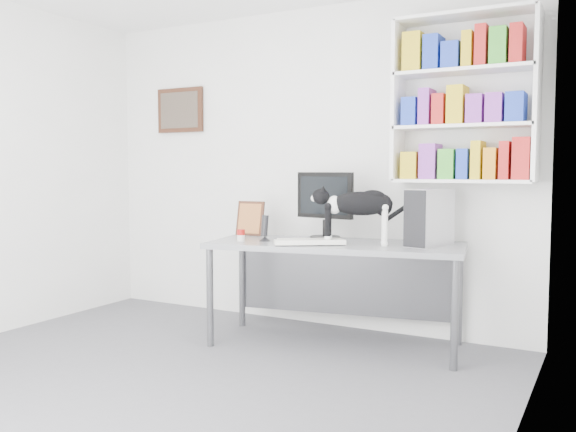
{
  "coord_description": "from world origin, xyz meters",
  "views": [
    {
      "loc": [
        2.4,
        -2.72,
        1.33
      ],
      "look_at": [
        0.11,
        1.53,
        0.96
      ],
      "focal_mm": 38.0,
      "sensor_mm": 36.0,
      "label": 1
    }
  ],
  "objects_px": {
    "speaker": "(265,228)",
    "cat": "(359,217)",
    "bookshelf": "(464,99)",
    "soup_can": "(241,235)",
    "desk": "(335,294)",
    "monitor": "(325,205)",
    "keyboard": "(309,242)",
    "pc_tower": "(430,217)",
    "leaning_print": "(250,218)"
  },
  "relations": [
    {
      "from": "speaker",
      "to": "cat",
      "type": "xyz_separation_m",
      "value": [
        0.72,
        0.11,
        0.1
      ]
    },
    {
      "from": "bookshelf",
      "to": "soup_can",
      "type": "xyz_separation_m",
      "value": [
        -1.52,
        -0.65,
        -1.02
      ]
    },
    {
      "from": "desk",
      "to": "monitor",
      "type": "height_order",
      "value": "monitor"
    },
    {
      "from": "soup_can",
      "to": "keyboard",
      "type": "bearing_deg",
      "value": 5.4
    },
    {
      "from": "bookshelf",
      "to": "pc_tower",
      "type": "xyz_separation_m",
      "value": [
        -0.17,
        -0.24,
        -0.86
      ]
    },
    {
      "from": "bookshelf",
      "to": "speaker",
      "type": "bearing_deg",
      "value": -157.31
    },
    {
      "from": "bookshelf",
      "to": "monitor",
      "type": "xyz_separation_m",
      "value": [
        -1.01,
        -0.22,
        -0.79
      ]
    },
    {
      "from": "keyboard",
      "to": "cat",
      "type": "xyz_separation_m",
      "value": [
        0.33,
        0.14,
        0.18
      ]
    },
    {
      "from": "speaker",
      "to": "soup_can",
      "type": "xyz_separation_m",
      "value": [
        -0.16,
        -0.08,
        -0.06
      ]
    },
    {
      "from": "bookshelf",
      "to": "leaning_print",
      "type": "xyz_separation_m",
      "value": [
        -1.66,
        -0.29,
        -0.92
      ]
    },
    {
      "from": "bookshelf",
      "to": "pc_tower",
      "type": "bearing_deg",
      "value": -125.86
    },
    {
      "from": "bookshelf",
      "to": "monitor",
      "type": "relative_size",
      "value": 2.31
    },
    {
      "from": "bookshelf",
      "to": "desk",
      "type": "xyz_separation_m",
      "value": [
        -0.84,
        -0.4,
        -1.46
      ]
    },
    {
      "from": "monitor",
      "to": "bookshelf",
      "type": "bearing_deg",
      "value": 21.07
    },
    {
      "from": "monitor",
      "to": "speaker",
      "type": "distance_m",
      "value": 0.52
    },
    {
      "from": "bookshelf",
      "to": "cat",
      "type": "height_order",
      "value": "bookshelf"
    },
    {
      "from": "speaker",
      "to": "pc_tower",
      "type": "bearing_deg",
      "value": 16.79
    },
    {
      "from": "monitor",
      "to": "pc_tower",
      "type": "xyz_separation_m",
      "value": [
        0.84,
        -0.02,
        -0.06
      ]
    },
    {
      "from": "bookshelf",
      "to": "speaker",
      "type": "xyz_separation_m",
      "value": [
        -1.36,
        -0.57,
        -0.96
      ]
    },
    {
      "from": "monitor",
      "to": "cat",
      "type": "height_order",
      "value": "monitor"
    },
    {
      "from": "speaker",
      "to": "leaning_print",
      "type": "relative_size",
      "value": 0.7
    },
    {
      "from": "monitor",
      "to": "speaker",
      "type": "height_order",
      "value": "monitor"
    },
    {
      "from": "speaker",
      "to": "cat",
      "type": "height_order",
      "value": "cat"
    },
    {
      "from": "desk",
      "to": "speaker",
      "type": "distance_m",
      "value": 0.74
    },
    {
      "from": "bookshelf",
      "to": "leaning_print",
      "type": "relative_size",
      "value": 4.19
    },
    {
      "from": "cat",
      "to": "monitor",
      "type": "bearing_deg",
      "value": 126.31
    },
    {
      "from": "desk",
      "to": "soup_can",
      "type": "bearing_deg",
      "value": -170.16
    },
    {
      "from": "keyboard",
      "to": "speaker",
      "type": "relative_size",
      "value": 2.46
    },
    {
      "from": "cat",
      "to": "soup_can",
      "type": "bearing_deg",
      "value": 171.03
    },
    {
      "from": "monitor",
      "to": "pc_tower",
      "type": "relative_size",
      "value": 1.31
    },
    {
      "from": "pc_tower",
      "to": "leaning_print",
      "type": "bearing_deg",
      "value": -163.64
    },
    {
      "from": "pc_tower",
      "to": "soup_can",
      "type": "height_order",
      "value": "pc_tower"
    },
    {
      "from": "desk",
      "to": "soup_can",
      "type": "distance_m",
      "value": 0.85
    },
    {
      "from": "desk",
      "to": "pc_tower",
      "type": "height_order",
      "value": "pc_tower"
    },
    {
      "from": "desk",
      "to": "leaning_print",
      "type": "xyz_separation_m",
      "value": [
        -0.82,
        0.11,
        0.54
      ]
    },
    {
      "from": "cat",
      "to": "desk",
      "type": "bearing_deg",
      "value": 144.47
    },
    {
      "from": "desk",
      "to": "keyboard",
      "type": "distance_m",
      "value": 0.47
    },
    {
      "from": "monitor",
      "to": "soup_can",
      "type": "distance_m",
      "value": 0.71
    },
    {
      "from": "keyboard",
      "to": "soup_can",
      "type": "height_order",
      "value": "soup_can"
    },
    {
      "from": "bookshelf",
      "to": "pc_tower",
      "type": "relative_size",
      "value": 3.03
    },
    {
      "from": "pc_tower",
      "to": "desk",
      "type": "bearing_deg",
      "value": -151.65
    },
    {
      "from": "monitor",
      "to": "keyboard",
      "type": "height_order",
      "value": "monitor"
    },
    {
      "from": "desk",
      "to": "bookshelf",
      "type": "bearing_deg",
      "value": 15.77
    },
    {
      "from": "monitor",
      "to": "pc_tower",
      "type": "bearing_deg",
      "value": 7.45
    },
    {
      "from": "speaker",
      "to": "leaning_print",
      "type": "height_order",
      "value": "leaning_print"
    },
    {
      "from": "pc_tower",
      "to": "speaker",
      "type": "height_order",
      "value": "pc_tower"
    },
    {
      "from": "pc_tower",
      "to": "cat",
      "type": "xyz_separation_m",
      "value": [
        -0.46,
        -0.22,
        -0.0
      ]
    },
    {
      "from": "pc_tower",
      "to": "keyboard",
      "type": "bearing_deg",
      "value": -141.18
    },
    {
      "from": "pc_tower",
      "to": "leaning_print",
      "type": "distance_m",
      "value": 1.49
    },
    {
      "from": "bookshelf",
      "to": "soup_can",
      "type": "distance_m",
      "value": 1.94
    }
  ]
}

